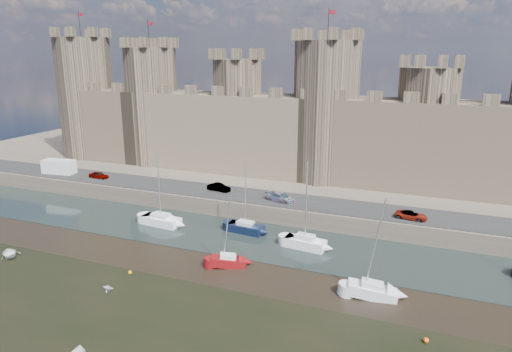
% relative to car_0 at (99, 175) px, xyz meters
% --- Properties ---
extents(ground, '(160.00, 160.00, 0.00)m').
position_rel_car_0_xyz_m(ground, '(34.06, -33.52, -3.10)').
color(ground, black).
rests_on(ground, ground).
extents(water_channel, '(160.00, 12.00, 0.08)m').
position_rel_car_0_xyz_m(water_channel, '(34.06, -9.52, -3.06)').
color(water_channel, black).
rests_on(water_channel, ground).
extents(quay, '(160.00, 60.00, 2.50)m').
position_rel_car_0_xyz_m(quay, '(34.06, 26.48, -1.85)').
color(quay, '#4C443A').
rests_on(quay, ground).
extents(road, '(160.00, 7.00, 0.10)m').
position_rel_car_0_xyz_m(road, '(34.06, 0.48, -0.55)').
color(road, black).
rests_on(road, quay).
extents(castle, '(108.50, 11.00, 29.00)m').
position_rel_car_0_xyz_m(castle, '(33.43, 14.48, 8.57)').
color(castle, '#42382B').
rests_on(castle, quay).
extents(car_0, '(3.57, 1.51, 1.20)m').
position_rel_car_0_xyz_m(car_0, '(0.00, 0.00, 0.00)').
color(car_0, gray).
rests_on(car_0, quay).
extents(car_1, '(3.97, 1.88, 1.26)m').
position_rel_car_0_xyz_m(car_1, '(22.72, 0.88, 0.03)').
color(car_1, gray).
rests_on(car_1, quay).
extents(car_2, '(4.90, 2.96, 1.33)m').
position_rel_car_0_xyz_m(car_2, '(33.47, -0.45, 0.06)').
color(car_2, gray).
rests_on(car_2, quay).
extents(car_3, '(4.26, 2.41, 1.12)m').
position_rel_car_0_xyz_m(car_3, '(51.70, -1.11, -0.04)').
color(car_3, gray).
rests_on(car_3, quay).
extents(van, '(6.05, 3.00, 2.54)m').
position_rel_car_0_xyz_m(van, '(-8.77, -0.02, 0.67)').
color(van, silver).
rests_on(van, quay).
extents(sailboat_0, '(5.91, 2.72, 10.73)m').
position_rel_car_0_xyz_m(sailboat_0, '(18.68, -9.57, -2.27)').
color(sailboat_0, white).
rests_on(sailboat_0, ground).
extents(sailboat_1, '(5.21, 2.51, 10.05)m').
position_rel_car_0_xyz_m(sailboat_1, '(30.87, -7.73, -2.31)').
color(sailboat_1, black).
rests_on(sailboat_1, ground).
extents(sailboat_2, '(5.32, 2.55, 11.07)m').
position_rel_car_0_xyz_m(sailboat_2, '(39.77, -9.71, -2.24)').
color(sailboat_2, white).
rests_on(sailboat_2, ground).
extents(sailboat_4, '(4.33, 3.10, 9.45)m').
position_rel_car_0_xyz_m(sailboat_4, '(32.89, -17.67, -2.39)').
color(sailboat_4, maroon).
rests_on(sailboat_4, ground).
extents(sailboat_5, '(5.12, 2.65, 10.54)m').
position_rel_car_0_xyz_m(sailboat_5, '(49.16, -18.56, -2.35)').
color(sailboat_5, silver).
rests_on(sailboat_5, ground).
extents(dinghy_3, '(1.32, 1.17, 0.64)m').
position_rel_car_0_xyz_m(dinghy_3, '(23.71, -27.22, -2.78)').
color(dinghy_3, silver).
rests_on(dinghy_3, ground).
extents(dinghy_6, '(3.84, 3.55, 0.65)m').
position_rel_car_0_xyz_m(dinghy_6, '(7.22, -24.87, -2.78)').
color(dinghy_6, silver).
rests_on(dinghy_6, ground).
extents(buoy_1, '(0.43, 0.43, 0.43)m').
position_rel_car_0_xyz_m(buoy_1, '(23.62, -23.44, -2.89)').
color(buoy_1, '#FF9A0B').
rests_on(buoy_1, ground).
extents(buoy_3, '(0.47, 0.47, 0.47)m').
position_rel_car_0_xyz_m(buoy_3, '(54.49, -24.47, -2.87)').
color(buoy_3, '#FF600B').
rests_on(buoy_3, ground).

